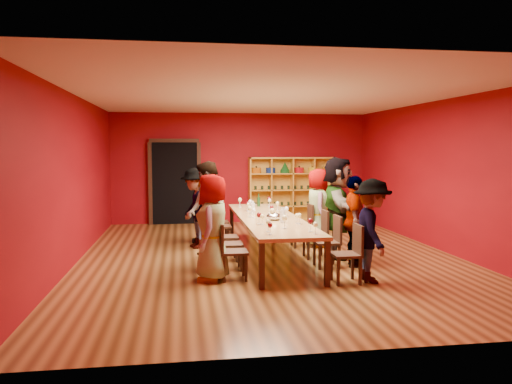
# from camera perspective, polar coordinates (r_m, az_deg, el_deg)

# --- Properties ---
(room_shell) EXTENTS (7.10, 9.10, 3.04)m
(room_shell) POSITION_cam_1_polar(r_m,az_deg,el_deg) (9.33, 1.51, 1.69)
(room_shell) COLOR #5B3518
(room_shell) RESTS_ON ground
(tasting_table) EXTENTS (1.10, 4.50, 0.75)m
(tasting_table) POSITION_cam_1_polar(r_m,az_deg,el_deg) (9.41, 1.50, -3.19)
(tasting_table) COLOR #A87C46
(tasting_table) RESTS_ON ground
(doorway) EXTENTS (1.40, 0.17, 2.30)m
(doorway) POSITION_cam_1_polar(r_m,az_deg,el_deg) (13.63, -9.25, 1.08)
(doorway) COLOR black
(doorway) RESTS_ON ground
(shelving_unit) EXTENTS (2.40, 0.40, 1.80)m
(shelving_unit) POSITION_cam_1_polar(r_m,az_deg,el_deg) (13.86, 4.08, 0.62)
(shelving_unit) COLOR gold
(shelving_unit) RESTS_ON ground
(chair_person_left_0) EXTENTS (0.42, 0.42, 0.89)m
(chair_person_left_0) POSITION_cam_1_polar(r_m,az_deg,el_deg) (7.80, -3.13, -6.41)
(chair_person_left_0) COLOR black
(chair_person_left_0) RESTS_ON ground
(person_left_0) EXTENTS (0.61, 0.88, 1.65)m
(person_left_0) POSITION_cam_1_polar(r_m,az_deg,el_deg) (7.73, -5.00, -4.07)
(person_left_0) COLOR #CA8889
(person_left_0) RESTS_ON ground
(chair_person_left_1) EXTENTS (0.42, 0.42, 0.89)m
(chair_person_left_1) POSITION_cam_1_polar(r_m,az_deg,el_deg) (8.42, -3.54, -5.57)
(chair_person_left_1) COLOR black
(chair_person_left_1) RESTS_ON ground
(person_left_1) EXTENTS (0.52, 0.64, 1.58)m
(person_left_1) POSITION_cam_1_polar(r_m,az_deg,el_deg) (8.35, -5.49, -3.60)
(person_left_1) COLOR #5C8ABE
(person_left_1) RESTS_ON ground
(chair_person_left_2) EXTENTS (0.42, 0.42, 0.89)m
(chair_person_left_2) POSITION_cam_1_polar(r_m,az_deg,el_deg) (9.10, -3.92, -4.78)
(chair_person_left_2) COLOR black
(chair_person_left_2) RESTS_ON ground
(person_left_2) EXTENTS (0.65, 0.96, 1.82)m
(person_left_2) POSITION_cam_1_polar(r_m,az_deg,el_deg) (9.02, -5.62, -2.23)
(person_left_2) COLOR silver
(person_left_2) RESTS_ON ground
(chair_person_left_3) EXTENTS (0.42, 0.42, 0.89)m
(chair_person_left_3) POSITION_cam_1_polar(r_m,az_deg,el_deg) (10.36, -4.49, -3.58)
(chair_person_left_3) COLOR black
(chair_person_left_3) RESTS_ON ground
(person_left_3) EXTENTS (0.72, 1.14, 1.65)m
(person_left_3) POSITION_cam_1_polar(r_m,az_deg,el_deg) (10.29, -6.93, -1.82)
(person_left_3) COLOR #CB8894
(person_left_3) RESTS_ON ground
(chair_person_left_4) EXTENTS (0.42, 0.42, 0.89)m
(chair_person_left_4) POSITION_cam_1_polar(r_m,az_deg,el_deg) (10.94, -4.71, -3.13)
(chair_person_left_4) COLOR black
(chair_person_left_4) RESTS_ON ground
(person_left_4) EXTENTS (0.80, 1.10, 1.71)m
(person_left_4) POSITION_cam_1_polar(r_m,az_deg,el_deg) (10.88, -6.12, -1.27)
(person_left_4) COLOR #5E85C3
(person_left_4) RESTS_ON ground
(chair_person_right_0) EXTENTS (0.42, 0.42, 0.89)m
(chair_person_right_0) POSITION_cam_1_polar(r_m,az_deg,el_deg) (7.76, 10.79, -6.56)
(chair_person_right_0) COLOR black
(chair_person_right_0) RESTS_ON ground
(person_right_0) EXTENTS (0.57, 1.07, 1.58)m
(person_right_0) POSITION_cam_1_polar(r_m,az_deg,el_deg) (7.82, 13.13, -4.31)
(person_right_0) COLOR #5D7AC0
(person_right_0) RESTS_ON ground
(chair_person_right_1) EXTENTS (0.42, 0.42, 0.89)m
(chair_person_right_1) POSITION_cam_1_polar(r_m,az_deg,el_deg) (8.69, 8.60, -5.28)
(chair_person_right_1) COLOR black
(chair_person_right_1) RESTS_ON ground
(person_right_1) EXTENTS (0.65, 1.00, 1.57)m
(person_right_1) POSITION_cam_1_polar(r_m,az_deg,el_deg) (8.77, 11.18, -3.31)
(person_right_1) COLOR silver
(person_right_1) RESTS_ON ground
(chair_person_right_2) EXTENTS (0.42, 0.42, 0.89)m
(chair_person_right_2) POSITION_cam_1_polar(r_m,az_deg,el_deg) (9.40, 7.25, -4.48)
(chair_person_right_2) COLOR black
(chair_person_right_2) RESTS_ON ground
(person_right_2) EXTENTS (0.88, 1.81, 1.88)m
(person_right_2) POSITION_cam_1_polar(r_m,az_deg,el_deg) (9.44, 9.31, -1.74)
(person_right_2) COLOR pink
(person_right_2) RESTS_ON ground
(chair_person_right_3) EXTENTS (0.42, 0.42, 0.89)m
(chair_person_right_3) POSITION_cam_1_polar(r_m,az_deg,el_deg) (10.42, 5.66, -3.54)
(chair_person_right_3) COLOR black
(chair_person_right_3) RESTS_ON ground
(person_right_3) EXTENTS (0.54, 0.85, 1.62)m
(person_right_3) POSITION_cam_1_polar(r_m,az_deg,el_deg) (10.44, 7.12, -1.79)
(person_right_3) COLOR #577FB3
(person_right_3) RESTS_ON ground
(wine_glass_0) EXTENTS (0.07, 0.07, 0.19)m
(wine_glass_0) POSITION_cam_1_polar(r_m,az_deg,el_deg) (7.48, 1.62, -3.87)
(wine_glass_0) COLOR white
(wine_glass_0) RESTS_ON tasting_table
(wine_glass_1) EXTENTS (0.07, 0.07, 0.18)m
(wine_glass_1) POSITION_cam_1_polar(r_m,az_deg,el_deg) (8.45, 0.73, -2.87)
(wine_glass_1) COLOR white
(wine_glass_1) RESTS_ON tasting_table
(wine_glass_2) EXTENTS (0.08, 0.08, 0.19)m
(wine_glass_2) POSITION_cam_1_polar(r_m,az_deg,el_deg) (7.73, 1.42, -3.54)
(wine_glass_2) COLOR white
(wine_glass_2) RESTS_ON tasting_table
(wine_glass_3) EXTENTS (0.07, 0.07, 0.18)m
(wine_glass_3) POSITION_cam_1_polar(r_m,az_deg,el_deg) (7.59, 6.81, -3.79)
(wine_glass_3) COLOR white
(wine_glass_3) RESTS_ON tasting_table
(wine_glass_4) EXTENTS (0.08, 0.08, 0.21)m
(wine_glass_4) POSITION_cam_1_polar(r_m,az_deg,el_deg) (7.79, 6.22, -3.42)
(wine_glass_4) COLOR white
(wine_glass_4) RESTS_ON tasting_table
(wine_glass_5) EXTENTS (0.07, 0.07, 0.18)m
(wine_glass_5) POSITION_cam_1_polar(r_m,az_deg,el_deg) (9.50, 3.35, -2.00)
(wine_glass_5) COLOR white
(wine_glass_5) RESTS_ON tasting_table
(wine_glass_6) EXTENTS (0.09, 0.09, 0.21)m
(wine_glass_6) POSITION_cam_1_polar(r_m,az_deg,el_deg) (11.18, 1.50, -0.82)
(wine_glass_6) COLOR white
(wine_glass_6) RESTS_ON tasting_table
(wine_glass_7) EXTENTS (0.09, 0.09, 0.22)m
(wine_glass_7) POSITION_cam_1_polar(r_m,az_deg,el_deg) (8.96, 1.87, -2.23)
(wine_glass_7) COLOR white
(wine_glass_7) RESTS_ON tasting_table
(wine_glass_8) EXTENTS (0.08, 0.08, 0.21)m
(wine_glass_8) POSITION_cam_1_polar(r_m,az_deg,el_deg) (8.49, 0.35, -2.70)
(wine_glass_8) COLOR white
(wine_glass_8) RESTS_ON tasting_table
(wine_glass_9) EXTENTS (0.09, 0.09, 0.21)m
(wine_glass_9) POSITION_cam_1_polar(r_m,az_deg,el_deg) (9.38, -0.72, -1.95)
(wine_glass_9) COLOR white
(wine_glass_9) RESTS_ON tasting_table
(wine_glass_10) EXTENTS (0.07, 0.07, 0.18)m
(wine_glass_10) POSITION_cam_1_polar(r_m,az_deg,el_deg) (9.72, 1.81, -1.83)
(wine_glass_10) COLOR white
(wine_glass_10) RESTS_ON tasting_table
(wine_glass_11) EXTENTS (0.08, 0.08, 0.20)m
(wine_glass_11) POSITION_cam_1_polar(r_m,az_deg,el_deg) (9.41, 3.50, -2.00)
(wine_glass_11) COLOR white
(wine_glass_11) RESTS_ON tasting_table
(wine_glass_12) EXTENTS (0.07, 0.07, 0.18)m
(wine_glass_12) POSITION_cam_1_polar(r_m,az_deg,el_deg) (8.61, 4.71, -2.77)
(wine_glass_12) COLOR white
(wine_glass_12) RESTS_ON tasting_table
(wine_glass_13) EXTENTS (0.07, 0.07, 0.18)m
(wine_glass_13) POSITION_cam_1_polar(r_m,az_deg,el_deg) (10.20, -0.89, -1.53)
(wine_glass_13) COLOR white
(wine_glass_13) RESTS_ON tasting_table
(wine_glass_14) EXTENTS (0.08, 0.08, 0.21)m
(wine_glass_14) POSITION_cam_1_polar(r_m,az_deg,el_deg) (10.97, -1.85, -0.95)
(wine_glass_14) COLOR white
(wine_glass_14) RESTS_ON tasting_table
(wine_glass_15) EXTENTS (0.08, 0.08, 0.20)m
(wine_glass_15) POSITION_cam_1_polar(r_m,az_deg,el_deg) (10.64, -0.66, -1.17)
(wine_glass_15) COLOR white
(wine_glass_15) RESTS_ON tasting_table
(wine_glass_16) EXTENTS (0.07, 0.07, 0.18)m
(wine_glass_16) POSITION_cam_1_polar(r_m,az_deg,el_deg) (11.16, -1.92, -0.98)
(wine_glass_16) COLOR white
(wine_glass_16) RESTS_ON tasting_table
(wine_glass_17) EXTENTS (0.08, 0.08, 0.19)m
(wine_glass_17) POSITION_cam_1_polar(r_m,az_deg,el_deg) (8.55, 4.98, -2.77)
(wine_glass_17) COLOR white
(wine_glass_17) RESTS_ON tasting_table
(wine_glass_18) EXTENTS (0.08, 0.08, 0.19)m
(wine_glass_18) POSITION_cam_1_polar(r_m,az_deg,el_deg) (10.34, -0.97, -1.39)
(wine_glass_18) COLOR white
(wine_glass_18) RESTS_ON tasting_table
(wine_glass_19) EXTENTS (0.07, 0.07, 0.18)m
(wine_glass_19) POSITION_cam_1_polar(r_m,az_deg,el_deg) (9.29, -0.25, -2.17)
(wine_glass_19) COLOR white
(wine_glass_19) RESTS_ON tasting_table
(wine_glass_20) EXTENTS (0.08, 0.08, 0.19)m
(wine_glass_20) POSITION_cam_1_polar(r_m,az_deg,el_deg) (10.36, 2.49, -1.37)
(wine_glass_20) COLOR white
(wine_glass_20) RESTS_ON tasting_table
(wine_glass_21) EXTENTS (0.09, 0.09, 0.22)m
(wine_glass_21) POSITION_cam_1_polar(r_m,az_deg,el_deg) (8.07, 3.28, -3.05)
(wine_glass_21) COLOR white
(wine_glass_21) RESTS_ON tasting_table
(wine_glass_22) EXTENTS (0.07, 0.07, 0.18)m
(wine_glass_22) POSITION_cam_1_polar(r_m,az_deg,el_deg) (11.05, 1.56, -1.01)
(wine_glass_22) COLOR white
(wine_glass_22) RESTS_ON tasting_table
(spittoon_bowl) EXTENTS (0.27, 0.27, 0.15)m
(spittoon_bowl) POSITION_cam_1_polar(r_m,az_deg,el_deg) (9.01, 2.04, -2.82)
(spittoon_bowl) COLOR silver
(spittoon_bowl) RESTS_ON tasting_table
(carafe_a) EXTENTS (0.12, 0.12, 0.25)m
(carafe_a) POSITION_cam_1_polar(r_m,az_deg,el_deg) (9.83, -0.40, -1.86)
(carafe_a) COLOR white
(carafe_a) RESTS_ON tasting_table
(carafe_b) EXTENTS (0.13, 0.13, 0.26)m
(carafe_b) POSITION_cam_1_polar(r_m,az_deg,el_deg) (8.72, 3.06, -2.73)
(carafe_b) COLOR white
(carafe_b) RESTS_ON tasting_table
(wine_bottle) EXTENTS (0.08, 0.08, 0.29)m
(wine_bottle) POSITION_cam_1_polar(r_m,az_deg,el_deg) (11.08, 0.31, -1.10)
(wine_bottle) COLOR black
(wine_bottle) RESTS_ON tasting_table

